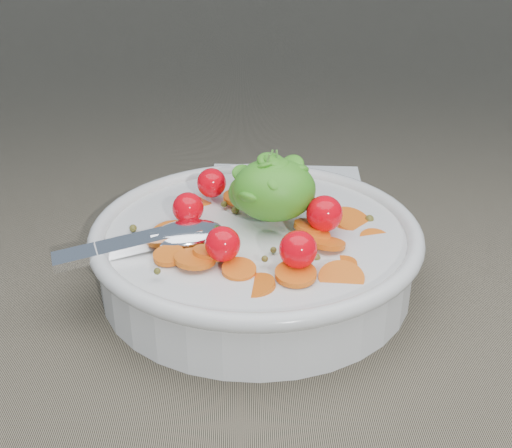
{
  "coord_description": "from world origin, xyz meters",
  "views": [
    {
      "loc": [
        0.02,
        -0.45,
        0.28
      ],
      "look_at": [
        0.03,
        -0.0,
        0.05
      ],
      "focal_mm": 45.0,
      "sensor_mm": 36.0,
      "label": 1
    }
  ],
  "objects": [
    {
      "name": "ground",
      "position": [
        0.0,
        0.0,
        0.0
      ],
      "size": [
        6.0,
        6.0,
        0.0
      ],
      "primitive_type": "plane",
      "color": "#756B54",
      "rests_on": "ground"
    },
    {
      "name": "bowl",
      "position": [
        0.03,
        -0.0,
        0.03
      ],
      "size": [
        0.28,
        0.26,
        0.11
      ],
      "color": "silver",
      "rests_on": "ground"
    },
    {
      "name": "napkin",
      "position": [
        0.06,
        0.16,
        0.0
      ],
      "size": [
        0.17,
        0.15,
        0.01
      ],
      "primitive_type": "cube",
      "rotation": [
        0.0,
        0.0,
        -0.08
      ],
      "color": "white",
      "rests_on": "ground"
    }
  ]
}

